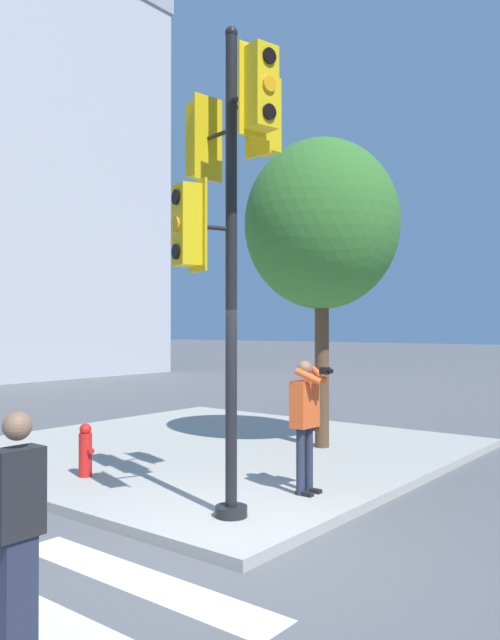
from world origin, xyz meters
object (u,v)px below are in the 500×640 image
(pedestrian_distant, at_px, (17,529))
(street_tree, at_px, (322,225))
(person_photographer, at_px, (306,414))
(fire_hydrant, at_px, (85,450))
(traffic_signal_pole, at_px, (230,185))

(pedestrian_distant, distance_m, street_tree, 8.28)
(street_tree, bearing_deg, pedestrian_distant, -164.11)
(pedestrian_distant, bearing_deg, person_photographer, 7.35)
(street_tree, xyz_separation_m, fire_hydrant, (-4.05, 1.52, -3.65))
(street_tree, bearing_deg, traffic_signal_pole, -162.09)
(fire_hydrant, bearing_deg, street_tree, -20.52)
(person_photographer, xyz_separation_m, pedestrian_distant, (-4.50, -0.58, -0.25))
(traffic_signal_pole, distance_m, person_photographer, 3.11)
(fire_hydrant, bearing_deg, person_photographer, -67.83)
(traffic_signal_pole, bearing_deg, fire_hydrant, 86.97)
(person_photographer, bearing_deg, pedestrian_distant, -172.65)
(person_photographer, bearing_deg, traffic_signal_pole, 174.04)
(person_photographer, distance_m, pedestrian_distant, 4.54)
(street_tree, height_order, fire_hydrant, street_tree)
(street_tree, relative_size, fire_hydrant, 7.25)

